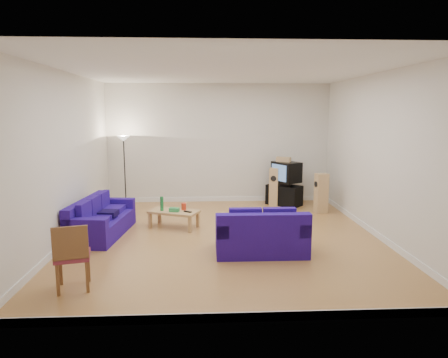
{
  "coord_description": "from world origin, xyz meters",
  "views": [
    {
      "loc": [
        -0.4,
        -7.59,
        2.44
      ],
      "look_at": [
        0.0,
        0.4,
        1.1
      ],
      "focal_mm": 32.0,
      "sensor_mm": 36.0,
      "label": 1
    }
  ],
  "objects_px": {
    "sofa_three_seat": "(100,222)",
    "tv_stand": "(284,195)",
    "sofa_loveseat": "(261,237)",
    "television": "(286,172)",
    "coffee_table": "(174,213)"
  },
  "relations": [
    {
      "from": "sofa_three_seat",
      "to": "tv_stand",
      "type": "xyz_separation_m",
      "value": [
        4.22,
        2.43,
        -0.0
      ]
    },
    {
      "from": "sofa_loveseat",
      "to": "tv_stand",
      "type": "distance_m",
      "value": 3.82
    },
    {
      "from": "sofa_loveseat",
      "to": "tv_stand",
      "type": "relative_size",
      "value": 1.8
    },
    {
      "from": "tv_stand",
      "to": "television",
      "type": "xyz_separation_m",
      "value": [
        0.04,
        -0.02,
        0.63
      ]
    },
    {
      "from": "tv_stand",
      "to": "coffee_table",
      "type": "bearing_deg",
      "value": -103.34
    },
    {
      "from": "sofa_loveseat",
      "to": "television",
      "type": "bearing_deg",
      "value": 72.44
    },
    {
      "from": "coffee_table",
      "to": "tv_stand",
      "type": "bearing_deg",
      "value": 35.62
    },
    {
      "from": "sofa_three_seat",
      "to": "television",
      "type": "xyz_separation_m",
      "value": [
        4.25,
        2.41,
        0.62
      ]
    },
    {
      "from": "sofa_three_seat",
      "to": "sofa_loveseat",
      "type": "bearing_deg",
      "value": 74.58
    },
    {
      "from": "sofa_three_seat",
      "to": "tv_stand",
      "type": "bearing_deg",
      "value": 126.15
    },
    {
      "from": "coffee_table",
      "to": "television",
      "type": "xyz_separation_m",
      "value": [
        2.81,
        1.97,
        0.57
      ]
    },
    {
      "from": "sofa_three_seat",
      "to": "television",
      "type": "relative_size",
      "value": 2.33
    },
    {
      "from": "coffee_table",
      "to": "television",
      "type": "distance_m",
      "value": 3.48
    },
    {
      "from": "sofa_loveseat",
      "to": "tv_stand",
      "type": "xyz_separation_m",
      "value": [
        1.14,
        3.65,
        -0.03
      ]
    },
    {
      "from": "tv_stand",
      "to": "sofa_three_seat",
      "type": "bearing_deg",
      "value": -109.06
    }
  ]
}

